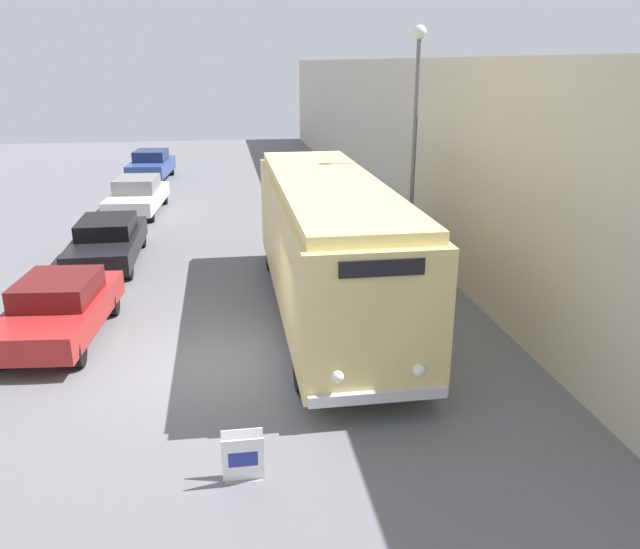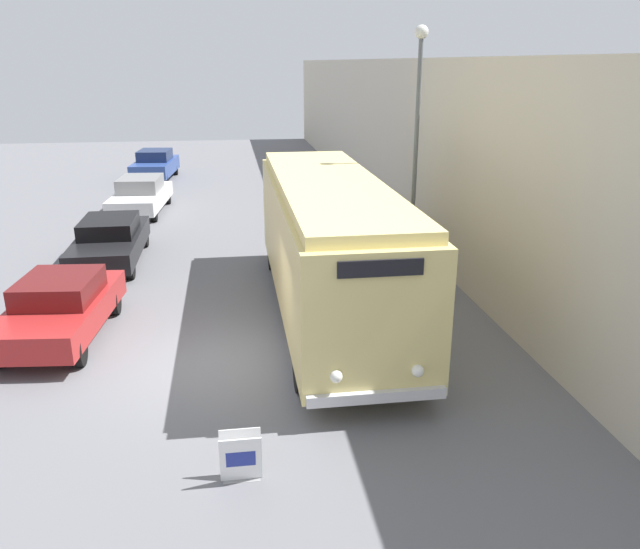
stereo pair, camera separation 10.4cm
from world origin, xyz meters
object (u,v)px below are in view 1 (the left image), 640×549
Objects in this scene: parked_car_mid at (108,241)px; parked_car_near at (59,308)px; streetlamp at (415,123)px; parked_car_distant at (151,165)px; vintage_bus at (328,241)px; parked_car_far at (138,195)px; sign_board at (243,458)px.

parked_car_near is at bearing -91.18° from parked_car_mid.
streetlamp is 1.53× the size of parked_car_distant.
parked_car_distant is (-0.12, 14.81, 0.07)m from parked_car_mid.
parked_car_far is at bearing 116.40° from vintage_bus.
parked_car_far reaches higher than parked_car_mid.
streetlamp is 13.64m from parked_car_far.
vintage_bus is at bearing -67.32° from parked_car_distant.
parked_car_near is at bearing 124.03° from sign_board.
parked_car_mid is 0.99× the size of parked_car_far.
vintage_bus reaches higher than sign_board.
parked_car_near is (-9.03, -2.97, -3.69)m from streetlamp.
sign_board is 0.16× the size of parked_car_far.
parked_car_near is 0.90× the size of parked_car_far.
parked_car_near reaches higher than parked_car_mid.
sign_board is at bearing -71.72° from parked_car_mid.
vintage_bus is 6.37m from parked_car_near.
parked_car_distant is at bearing 107.33° from vintage_bus.
parked_car_mid is at bearing -86.20° from parked_car_far.
vintage_bus is 13.11× the size of sign_board.
sign_board is at bearing -50.44° from parked_car_near.
parked_car_far is (-8.82, 9.73, -3.69)m from streetlamp.
parked_car_far is at bearing 94.57° from parked_car_near.
streetlamp reaches higher than sign_board.
parked_car_mid reaches higher than sign_board.
parked_car_distant is (-0.21, 7.83, 0.05)m from parked_car_far.
parked_car_near is 20.53m from parked_car_distant.
streetlamp reaches higher than parked_car_mid.
parked_car_distant reaches higher than sign_board.
streetlamp is 1.58× the size of parked_car_near.
vintage_bus is 2.31× the size of parked_car_distant.
streetlamp is at bearing 40.82° from vintage_bus.
parked_car_near is (-3.89, 5.77, 0.36)m from sign_board.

